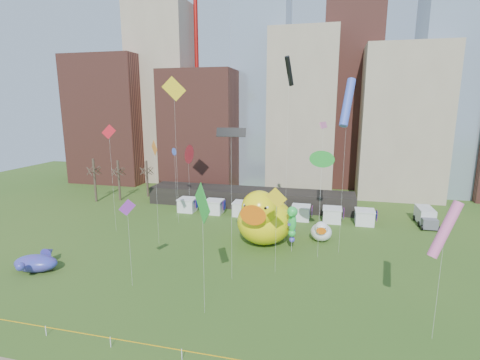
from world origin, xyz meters
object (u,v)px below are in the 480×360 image
(big_duck, at_px, (264,218))
(whale_inflatable, at_px, (37,262))
(small_duck, at_px, (321,231))
(seahorse_green, at_px, (292,219))
(box_truck, at_px, (426,216))
(seahorse_purple, at_px, (292,228))

(big_duck, height_order, whale_inflatable, big_duck)
(small_duck, relative_size, seahorse_green, 0.66)
(seahorse_green, bearing_deg, small_duck, 57.52)
(box_truck, bearing_deg, whale_inflatable, -149.73)
(small_duck, relative_size, whale_inflatable, 0.62)
(big_duck, relative_size, whale_inflatable, 1.67)
(whale_inflatable, height_order, box_truck, box_truck)
(whale_inflatable, distance_m, box_truck, 55.12)
(big_duck, height_order, box_truck, big_duck)
(seahorse_purple, bearing_deg, box_truck, 57.63)
(big_duck, distance_m, seahorse_purple, 4.30)
(seahorse_purple, xyz_separation_m, whale_inflatable, (-27.80, -12.69, -2.06))
(whale_inflatable, bearing_deg, seahorse_purple, 15.02)
(seahorse_purple, xyz_separation_m, box_truck, (19.53, 15.55, -1.72))
(small_duck, xyz_separation_m, whale_inflatable, (-31.45, -17.13, -0.41))
(box_truck, bearing_deg, seahorse_purple, -142.02)
(big_duck, distance_m, seahorse_green, 4.51)
(seahorse_purple, relative_size, box_truck, 0.71)
(whale_inflatable, bearing_deg, small_duck, 19.07)
(seahorse_green, xyz_separation_m, seahorse_purple, (-0.03, 0.37, -1.37))
(box_truck, bearing_deg, seahorse_green, -141.32)
(small_duck, xyz_separation_m, box_truck, (15.88, 11.11, -0.07))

